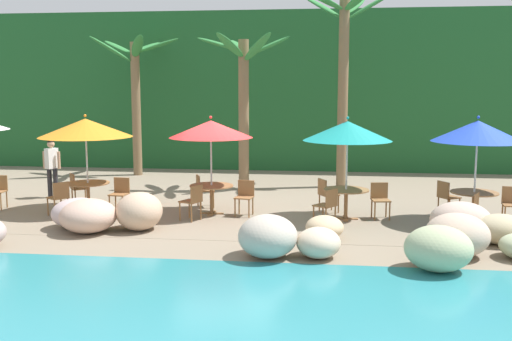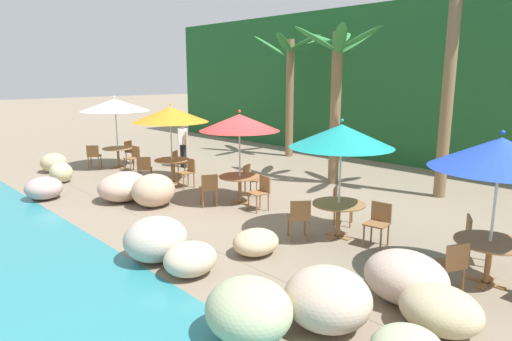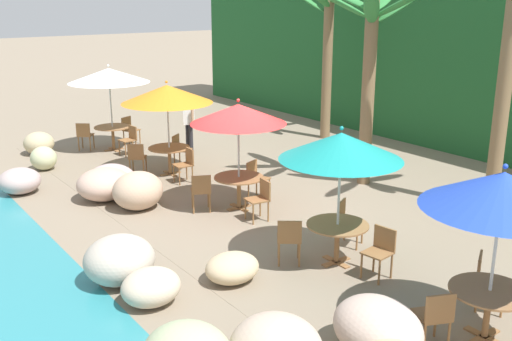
{
  "view_description": "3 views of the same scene",
  "coord_description": "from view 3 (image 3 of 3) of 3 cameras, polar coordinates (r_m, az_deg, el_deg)",
  "views": [
    {
      "loc": [
        2.51,
        -14.44,
        3.22
      ],
      "look_at": [
        0.76,
        -0.01,
        1.13
      ],
      "focal_mm": 41.45,
      "sensor_mm": 36.0,
      "label": 1
    },
    {
      "loc": [
        8.39,
        -7.68,
        3.36
      ],
      "look_at": [
        0.24,
        -0.02,
        0.98
      ],
      "focal_mm": 31.66,
      "sensor_mm": 36.0,
      "label": 2
    },
    {
      "loc": [
        9.98,
        -7.1,
        4.6
      ],
      "look_at": [
        0.17,
        0.03,
        1.0
      ],
      "focal_mm": 41.6,
      "sensor_mm": 36.0,
      "label": 3
    }
  ],
  "objects": [
    {
      "name": "ground_plane",
      "position": [
        13.08,
        -0.57,
        -4.04
      ],
      "size": [
        120.0,
        120.0,
        0.0
      ],
      "primitive_type": "plane",
      "color": "gray"
    },
    {
      "name": "terrace_deck",
      "position": [
        13.08,
        -0.57,
        -4.02
      ],
      "size": [
        18.0,
        5.2,
        0.01
      ],
      "color": "gray",
      "rests_on": "ground"
    },
    {
      "name": "foliage_backdrop",
      "position": [
        19.01,
        22.49,
        10.5
      ],
      "size": [
        28.0,
        2.4,
        6.0
      ],
      "color": "#1E5628",
      "rests_on": "ground"
    },
    {
      "name": "rock_seawall",
      "position": [
        10.68,
        -9.16,
        -7.03
      ],
      "size": [
        15.79,
        3.45,
        0.86
      ],
      "color": "#ACB88C",
      "rests_on": "ground"
    },
    {
      "name": "umbrella_white",
      "position": [
        18.39,
        -13.97,
        8.86
      ],
      "size": [
        2.42,
        2.42,
        2.62
      ],
      "color": "silver",
      "rests_on": "ground"
    },
    {
      "name": "dining_table_white",
      "position": [
        18.67,
        -13.62,
        3.76
      ],
      "size": [
        1.1,
        1.1,
        0.74
      ],
      "color": "olive",
      "rests_on": "ground"
    },
    {
      "name": "chair_white_seaward",
      "position": [
        18.01,
        -12.04,
        3.07
      ],
      "size": [
        0.46,
        0.47,
        0.87
      ],
      "color": "olive",
      "rests_on": "ground"
    },
    {
      "name": "chair_white_inland",
      "position": [
        19.37,
        -12.1,
        4.0
      ],
      "size": [
        0.56,
        0.56,
        0.87
      ],
      "color": "olive",
      "rests_on": "ground"
    },
    {
      "name": "chair_white_left",
      "position": [
        18.86,
        -16.16,
        3.38
      ],
      "size": [
        0.6,
        0.59,
        0.87
      ],
      "color": "olive",
      "rests_on": "ground"
    },
    {
      "name": "umbrella_orange",
      "position": [
        15.5,
        -8.57,
        7.29
      ],
      "size": [
        2.36,
        2.36,
        2.5
      ],
      "color": "silver",
      "rests_on": "ground"
    },
    {
      "name": "dining_table_orange",
      "position": [
        15.82,
        -8.33,
        1.78
      ],
      "size": [
        1.1,
        1.1,
        0.74
      ],
      "color": "olive",
      "rests_on": "ground"
    },
    {
      "name": "chair_orange_seaward",
      "position": [
        15.13,
        -6.74,
        0.75
      ],
      "size": [
        0.46,
        0.46,
        0.87
      ],
      "color": "olive",
      "rests_on": "ground"
    },
    {
      "name": "chair_orange_inland",
      "position": [
        16.63,
        -7.36,
        2.18
      ],
      "size": [
        0.59,
        0.59,
        0.87
      ],
      "color": "olive",
      "rests_on": "ground"
    },
    {
      "name": "chair_orange_left",
      "position": [
        15.92,
        -11.39,
        1.34
      ],
      "size": [
        0.59,
        0.59,
        0.87
      ],
      "color": "olive",
      "rests_on": "ground"
    },
    {
      "name": "umbrella_red",
      "position": [
        12.76,
        -1.71,
        5.46
      ],
      "size": [
        2.09,
        2.09,
        2.48
      ],
      "color": "silver",
      "rests_on": "ground"
    },
    {
      "name": "dining_table_red",
      "position": [
        13.14,
        -1.66,
        -1.12
      ],
      "size": [
        1.1,
        1.1,
        0.74
      ],
      "color": "olive",
      "rests_on": "ground"
    },
    {
      "name": "chair_red_seaward",
      "position": [
        12.49,
        0.45,
        -2.55
      ],
      "size": [
        0.48,
        0.48,
        0.87
      ],
      "color": "olive",
      "rests_on": "ground"
    },
    {
      "name": "chair_red_inland",
      "position": [
        13.9,
        -0.03,
        -0.56
      ],
      "size": [
        0.55,
        0.55,
        0.87
      ],
      "color": "olive",
      "rests_on": "ground"
    },
    {
      "name": "chair_red_left",
      "position": [
        12.99,
        -5.31,
        -1.86
      ],
      "size": [
        0.57,
        0.56,
        0.87
      ],
      "color": "olive",
      "rests_on": "ground"
    },
    {
      "name": "umbrella_teal",
      "position": [
        10.1,
        8.17,
        2.33
      ],
      "size": [
        2.12,
        2.12,
        2.5
      ],
      "color": "silver",
      "rests_on": "ground"
    },
    {
      "name": "dining_table_teal",
      "position": [
        10.58,
        7.83,
        -5.76
      ],
      "size": [
        1.1,
        1.1,
        0.74
      ],
      "color": "olive",
      "rests_on": "ground"
    },
    {
      "name": "chair_teal_seaward",
      "position": [
        10.23,
        11.89,
        -7.38
      ],
      "size": [
        0.48,
        0.48,
        0.87
      ],
      "color": "olive",
      "rests_on": "ground"
    },
    {
      "name": "chair_teal_inland",
      "position": [
        11.4,
        8.7,
        -4.67
      ],
      "size": [
        0.58,
        0.57,
        0.87
      ],
      "color": "olive",
      "rests_on": "ground"
    },
    {
      "name": "chair_teal_left",
      "position": [
        10.47,
        3.21,
        -6.47
      ],
      "size": [
        0.59,
        0.59,
        0.87
      ],
      "color": "olive",
      "rests_on": "ground"
    },
    {
      "name": "umbrella_blue",
      "position": [
        8.31,
        22.61,
        -1.78
      ],
      "size": [
        2.11,
        2.11,
        2.53
      ],
      "color": "silver",
      "rests_on": "ground"
    },
    {
      "name": "dining_table_blue",
      "position": [
        8.89,
        21.49,
        -11.35
      ],
      "size": [
        1.1,
        1.1,
        0.74
      ],
      "color": "olive",
      "rests_on": "ground"
    },
    {
      "name": "chair_blue_inland",
      "position": [
        9.7,
        21.22,
        -9.59
      ],
      "size": [
        0.58,
        0.58,
        0.87
      ],
      "color": "olive",
      "rests_on": "ground"
    },
    {
      "name": "chair_blue_left",
      "position": [
        8.45,
        16.84,
        -13.17
      ],
      "size": [
        0.56,
        0.56,
        0.87
      ],
      "color": "olive",
      "rests_on": "ground"
    },
    {
      "name": "palm_tree_nearest",
      "position": [
        19.54,
        6.95,
        12.62
      ],
      "size": [
        3.13,
        3.15,
        4.95
      ],
      "color": "brown",
      "rests_on": "ground"
    },
    {
      "name": "palm_tree_second",
      "position": [
        14.72,
        11.0,
        10.95
      ],
      "size": [
        2.92,
        2.79,
        4.76
      ],
      "color": "brown",
      "rests_on": "ground"
    },
    {
      "name": "palm_tree_third",
      "position": [
        13.53,
        23.42,
        12.66
      ],
      "size": [
        3.01,
        3.08,
        6.14
      ],
      "color": "brown",
      "rests_on": "ground"
    },
    {
      "name": "waiter_in_white",
      "position": [
        17.97,
        -6.48,
        4.84
      ],
      "size": [
        0.52,
        0.39,
        1.7
      ],
      "color": "#232328",
      "rests_on": "ground"
    }
  ]
}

